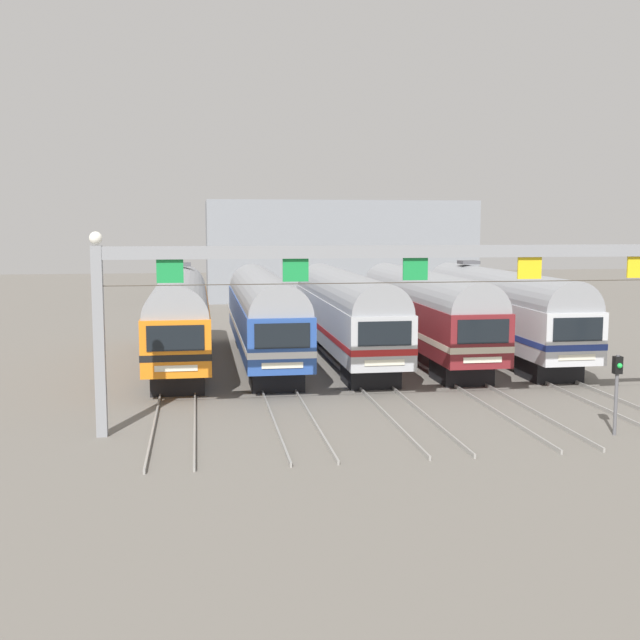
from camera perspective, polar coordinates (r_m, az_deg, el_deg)
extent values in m
plane|color=slate|center=(41.87, 1.79, -2.97)|extent=(160.00, 160.00, 0.00)
cube|color=gray|center=(57.99, -10.43, -0.25)|extent=(0.07, 70.00, 0.15)
cube|color=gray|center=(57.97, -9.01, -0.22)|extent=(0.07, 70.00, 0.15)
cube|color=gray|center=(58.03, -6.20, -0.17)|extent=(0.07, 70.00, 0.15)
cube|color=gray|center=(58.11, -4.78, -0.14)|extent=(0.07, 70.00, 0.15)
cube|color=gray|center=(58.38, -1.99, -0.09)|extent=(0.07, 70.00, 0.15)
cube|color=gray|center=(58.57, -0.60, -0.07)|extent=(0.07, 70.00, 0.15)
cube|color=gray|center=(59.05, 2.14, -0.01)|extent=(0.07, 70.00, 0.15)
cube|color=gray|center=(59.33, 3.50, 0.01)|extent=(0.07, 70.00, 0.15)
cube|color=gray|center=(60.01, 6.16, 0.06)|extent=(0.07, 70.00, 0.15)
cube|color=gray|center=(60.39, 7.48, 0.09)|extent=(0.07, 70.00, 0.15)
cube|color=orange|center=(40.84, -10.11, -0.17)|extent=(2.85, 18.00, 2.35)
cube|color=black|center=(40.89, -10.10, -0.66)|extent=(2.88, 18.02, 0.28)
cylinder|color=gray|center=(40.72, -10.14, 1.47)|extent=(2.74, 17.64, 2.74)
cube|color=black|center=(31.84, -10.45, -1.31)|extent=(2.28, 0.06, 1.03)
cube|color=silver|center=(32.04, -10.40, -3.47)|extent=(1.71, 0.05, 0.24)
cube|color=black|center=(34.88, -10.26, -4.20)|extent=(2.28, 2.60, 1.05)
cube|color=black|center=(47.31, -9.91, -1.29)|extent=(2.28, 2.60, 1.05)
cube|color=#4C4C51|center=(45.64, -10.05, 3.99)|extent=(1.10, 1.10, 0.20)
cube|color=#284C9E|center=(40.97, -4.10, -0.06)|extent=(2.85, 18.00, 2.35)
cube|color=white|center=(41.02, -4.10, -0.55)|extent=(2.88, 18.02, 0.28)
cylinder|color=gray|center=(40.85, -4.12, 1.58)|extent=(2.74, 17.64, 2.74)
cube|color=black|center=(32.01, -2.76, -1.16)|extent=(2.28, 0.06, 1.03)
cube|color=silver|center=(32.20, -2.74, -3.31)|extent=(1.71, 0.05, 0.24)
cube|color=black|center=(35.03, -3.21, -4.06)|extent=(2.28, 2.60, 1.05)
cube|color=black|center=(47.42, -4.72, -1.19)|extent=(2.28, 2.60, 1.05)
cube|color=#B2B5BA|center=(41.54, 1.80, 0.05)|extent=(2.85, 18.00, 2.35)
cube|color=#B21E1E|center=(41.59, 1.80, -0.43)|extent=(2.88, 18.02, 0.28)
cylinder|color=gray|center=(41.42, 1.80, 1.66)|extent=(2.74, 17.64, 2.74)
cube|color=black|center=(32.74, 4.73, -0.99)|extent=(2.28, 0.06, 1.03)
cube|color=silver|center=(32.93, 4.70, -3.10)|extent=(1.71, 0.05, 0.24)
cube|color=black|center=(35.70, 3.66, -3.85)|extent=(2.28, 2.60, 1.05)
cube|color=black|center=(47.92, 0.40, -1.08)|extent=(2.28, 2.60, 1.05)
cube|color=maroon|center=(42.54, 7.48, 0.16)|extent=(2.85, 18.00, 2.35)
cube|color=beige|center=(42.59, 7.47, -0.31)|extent=(2.88, 18.02, 0.28)
cylinder|color=gray|center=(42.42, 7.51, 1.73)|extent=(2.74, 17.64, 2.74)
cube|color=black|center=(34.00, 11.77, -0.82)|extent=(2.28, 0.06, 1.03)
cube|color=silver|center=(34.18, 11.72, -2.85)|extent=(1.71, 0.05, 0.24)
cube|color=black|center=(36.86, 10.20, -3.61)|extent=(2.28, 2.60, 1.05)
cube|color=black|center=(48.79, 5.37, -0.97)|extent=(2.28, 2.60, 1.05)
cube|color=silver|center=(43.94, 12.85, 0.25)|extent=(2.85, 18.00, 2.35)
cube|color=navy|center=(43.98, 12.84, -0.20)|extent=(2.88, 18.02, 0.28)
cylinder|color=gray|center=(43.82, 12.89, 1.78)|extent=(2.74, 17.64, 2.74)
cube|color=black|center=(35.73, 18.22, -0.65)|extent=(2.28, 0.06, 1.03)
cube|color=silver|center=(35.90, 18.14, -2.59)|extent=(1.71, 0.05, 0.24)
cube|color=black|center=(38.46, 16.25, -3.34)|extent=(2.28, 2.60, 1.05)
cube|color=black|center=(50.01, 10.14, -0.85)|extent=(2.28, 2.60, 1.05)
cube|color=#4C4C51|center=(48.43, 10.74, 4.14)|extent=(1.10, 1.10, 0.20)
cube|color=gray|center=(27.52, -15.72, -1.56)|extent=(0.36, 0.36, 6.50)
cube|color=gray|center=(28.11, 6.95, 4.96)|extent=(21.95, 0.32, 0.44)
cube|color=#198C3F|center=(27.09, -10.83, 3.50)|extent=(0.90, 0.08, 0.80)
cube|color=#198C3F|center=(27.28, -1.78, 3.65)|extent=(0.90, 0.08, 0.80)
cube|color=#198C3F|center=(28.14, 6.93, 3.70)|extent=(0.90, 0.08, 0.80)
cube|color=yellow|center=(29.59, 14.96, 3.67)|extent=(0.90, 0.08, 0.80)
cube|color=yellow|center=(31.57, 22.11, 3.58)|extent=(0.90, 0.08, 0.80)
sphere|color=white|center=(27.24, -15.96, 5.74)|extent=(0.44, 0.44, 0.44)
cylinder|color=#3F382D|center=(28.17, 6.92, 2.72)|extent=(21.95, 0.03, 0.03)
cylinder|color=#59595E|center=(28.81, 20.69, -5.13)|extent=(0.12, 0.12, 2.80)
cube|color=black|center=(28.61, 20.78, -3.07)|extent=(0.28, 0.24, 0.60)
sphere|color=green|center=(28.49, 20.92, -3.12)|extent=(0.18, 0.18, 0.18)
cube|color=gray|center=(77.99, 1.30, 5.11)|extent=(25.72, 10.00, 9.50)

